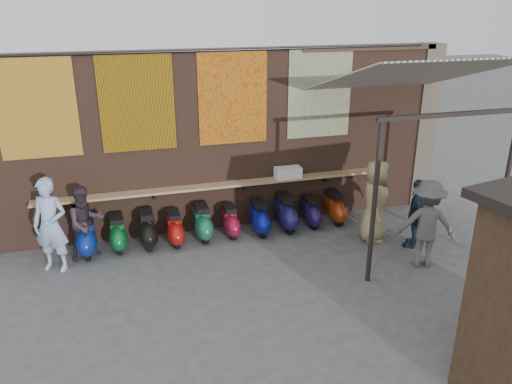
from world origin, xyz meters
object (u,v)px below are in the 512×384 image
at_px(scooter_stool_7, 285,213).
at_px(scooter_stool_9, 334,207).
at_px(diner_left, 51,225).
at_px(scooter_stool_1, 118,233).
at_px(scooter_stool_5, 230,221).
at_px(shopper_grey, 426,224).
at_px(scooter_stool_2, 148,229).
at_px(shopper_navy, 416,213).
at_px(scooter_stool_0, 86,236).
at_px(scooter_stool_8, 310,212).
at_px(scooter_stool_4, 202,222).
at_px(shelf_box, 288,173).
at_px(scooter_stool_6, 259,218).
at_px(shopper_tan, 375,201).
at_px(scooter_stool_3, 175,228).
at_px(diner_right, 86,223).

relative_size(scooter_stool_7, scooter_stool_9, 1.08).
bearing_deg(diner_left, scooter_stool_1, 48.74).
height_order(scooter_stool_5, shopper_grey, shopper_grey).
distance_m(scooter_stool_2, shopper_navy, 5.69).
bearing_deg(scooter_stool_0, scooter_stool_5, 0.56).
bearing_deg(scooter_stool_8, scooter_stool_9, 0.36).
xyz_separation_m(scooter_stool_2, shopper_navy, (5.45, -1.60, 0.37)).
bearing_deg(scooter_stool_4, scooter_stool_8, -0.16).
xyz_separation_m(shelf_box, shopper_grey, (1.90, -2.66, -0.36)).
distance_m(scooter_stool_5, scooter_stool_7, 1.29).
xyz_separation_m(scooter_stool_5, scooter_stool_7, (1.29, -0.02, 0.06)).
relative_size(scooter_stool_2, shopper_navy, 0.54).
bearing_deg(scooter_stool_4, shopper_grey, -31.11).
bearing_deg(scooter_stool_8, shopper_grey, -59.14).
bearing_deg(scooter_stool_6, scooter_stool_2, 178.79).
bearing_deg(scooter_stool_5, diner_left, -172.03).
height_order(scooter_stool_2, diner_left, diner_left).
distance_m(scooter_stool_1, scooter_stool_6, 3.07).
bearing_deg(scooter_stool_8, scooter_stool_7, -177.31).
xyz_separation_m(scooter_stool_8, shopper_tan, (1.04, -1.08, 0.57)).
distance_m(shelf_box, scooter_stool_3, 2.85).
relative_size(scooter_stool_0, scooter_stool_7, 1.03).
height_order(scooter_stool_3, scooter_stool_4, scooter_stool_4).
bearing_deg(shopper_tan, scooter_stool_2, 105.88).
height_order(scooter_stool_8, shopper_tan, shopper_tan).
bearing_deg(scooter_stool_7, scooter_stool_4, 178.92).
bearing_deg(shopper_grey, scooter_stool_6, -18.39).
xyz_separation_m(shopper_grey, shopper_tan, (-0.38, 1.30, 0.02)).
height_order(scooter_stool_1, shopper_tan, shopper_tan).
bearing_deg(shopper_navy, scooter_stool_9, -97.19).
xyz_separation_m(scooter_stool_6, scooter_stool_9, (1.88, 0.07, -0.00)).
height_order(scooter_stool_0, scooter_stool_9, scooter_stool_0).
bearing_deg(shopper_tan, scooter_stool_3, 104.96).
xyz_separation_m(scooter_stool_9, diner_right, (-5.54, -0.20, 0.40)).
height_order(scooter_stool_2, scooter_stool_9, scooter_stool_2).
xyz_separation_m(shelf_box, scooter_stool_4, (-2.07, -0.26, -0.87)).
xyz_separation_m(scooter_stool_6, scooter_stool_7, (0.64, 0.03, 0.03)).
height_order(scooter_stool_3, diner_right, diner_right).
height_order(scooter_stool_4, scooter_stool_5, scooter_stool_4).
bearing_deg(scooter_stool_6, shopper_tan, -23.87).
relative_size(shelf_box, scooter_stool_7, 0.71).
bearing_deg(scooter_stool_9, scooter_stool_8, -179.64).
distance_m(scooter_stool_4, diner_left, 3.10).
height_order(scooter_stool_5, scooter_stool_7, scooter_stool_7).
height_order(diner_right, shopper_navy, diner_right).
bearing_deg(scooter_stool_2, diner_right, -171.27).
xyz_separation_m(scooter_stool_2, scooter_stool_7, (3.10, -0.02, 0.01)).
bearing_deg(scooter_stool_7, scooter_stool_9, 1.53).
distance_m(scooter_stool_5, diner_right, 3.05).
bearing_deg(diner_left, scooter_stool_0, 64.51).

